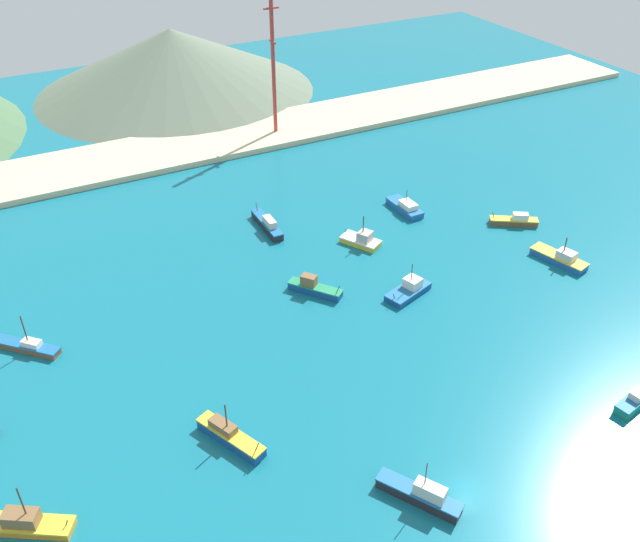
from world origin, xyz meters
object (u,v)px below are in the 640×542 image
(fishing_boat_8, at_px, (268,224))
(fishing_boat_12, at_px, (421,494))
(fishing_boat_1, at_px, (362,240))
(fishing_boat_11, at_px, (230,436))
(radio_tower, at_px, (273,60))
(fishing_boat_3, at_px, (560,258))
(fishing_boat_7, at_px, (314,288))
(fishing_boat_4, at_px, (26,346))
(fishing_boat_6, at_px, (409,290))
(fishing_boat_5, at_px, (405,207))
(fishing_boat_0, at_px, (515,221))
(fishing_boat_2, at_px, (29,523))

(fishing_boat_8, relative_size, fishing_boat_12, 1.14)
(fishing_boat_1, height_order, fishing_boat_11, fishing_boat_11)
(radio_tower, bearing_deg, fishing_boat_3, -74.44)
(fishing_boat_12, bearing_deg, fishing_boat_1, 66.20)
(fishing_boat_7, xyz_separation_m, radio_tower, (20.24, 57.65, 16.31))
(fishing_boat_1, relative_size, fishing_boat_8, 0.71)
(fishing_boat_1, distance_m, fishing_boat_7, 16.17)
(fishing_boat_3, relative_size, fishing_boat_12, 1.06)
(fishing_boat_4, xyz_separation_m, fishing_boat_12, (33.59, -45.75, 0.41))
(fishing_boat_11, bearing_deg, fishing_boat_6, 22.68)
(fishing_boat_4, bearing_deg, fishing_boat_5, 6.94)
(fishing_boat_4, distance_m, fishing_boat_11, 33.95)
(fishing_boat_0, height_order, fishing_boat_4, fishing_boat_4)
(fishing_boat_0, relative_size, radio_tower, 0.24)
(fishing_boat_2, distance_m, fishing_boat_6, 59.80)
(fishing_boat_12, bearing_deg, fishing_boat_6, 57.90)
(fishing_boat_2, distance_m, radio_tower, 105.04)
(fishing_boat_11, bearing_deg, fishing_boat_1, 40.13)
(fishing_boat_3, height_order, fishing_boat_11, fishing_boat_11)
(fishing_boat_6, distance_m, radio_tower, 67.18)
(fishing_boat_3, relative_size, fishing_boat_5, 1.16)
(fishing_boat_8, bearing_deg, fishing_boat_5, -13.34)
(fishing_boat_5, xyz_separation_m, fishing_boat_11, (-49.05, -36.62, 0.10))
(fishing_boat_5, bearing_deg, fishing_boat_11, -143.26)
(fishing_boat_3, relative_size, fishing_boat_8, 0.93)
(fishing_boat_3, height_order, radio_tower, radio_tower)
(fishing_boat_7, bearing_deg, fishing_boat_1, 32.43)
(fishing_boat_3, relative_size, fishing_boat_11, 1.02)
(fishing_boat_6, bearing_deg, fishing_boat_3, -8.93)
(fishing_boat_2, bearing_deg, fishing_boat_4, 82.50)
(fishing_boat_0, height_order, fishing_boat_5, fishing_boat_5)
(fishing_boat_7, distance_m, radio_tower, 63.24)
(fishing_boat_4, xyz_separation_m, fishing_boat_7, (41.00, -6.69, 0.29))
(fishing_boat_1, relative_size, fishing_boat_11, 0.77)
(fishing_boat_11, bearing_deg, fishing_boat_7, 44.12)
(fishing_boat_5, height_order, fishing_boat_6, fishing_boat_6)
(radio_tower, bearing_deg, fishing_boat_8, -116.85)
(fishing_boat_2, bearing_deg, fishing_boat_7, 27.21)
(fishing_boat_0, xyz_separation_m, fishing_boat_8, (-39.56, 19.16, 0.14))
(fishing_boat_2, bearing_deg, fishing_boat_12, -23.07)
(fishing_boat_6, xyz_separation_m, radio_tower, (7.56, 64.70, 16.44))
(fishing_boat_8, bearing_deg, fishing_boat_11, -119.42)
(fishing_boat_0, distance_m, fishing_boat_8, 43.96)
(fishing_boat_4, bearing_deg, fishing_boat_6, -14.35)
(fishing_boat_5, bearing_deg, fishing_boat_6, -122.50)
(fishing_boat_5, relative_size, fishing_boat_11, 0.88)
(fishing_boat_0, bearing_deg, fishing_boat_8, 154.15)
(fishing_boat_5, relative_size, fishing_boat_8, 0.80)
(fishing_boat_12, bearing_deg, radio_tower, 74.05)
(fishing_boat_1, distance_m, fishing_boat_5, 14.44)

